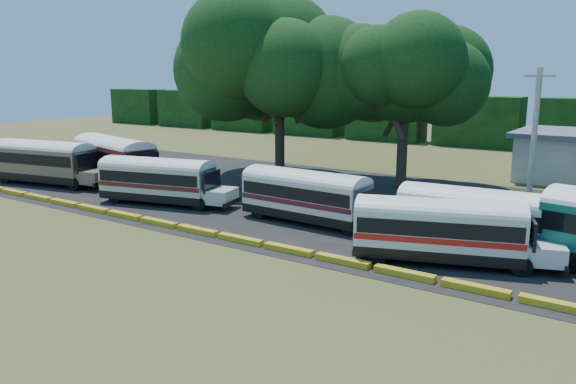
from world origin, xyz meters
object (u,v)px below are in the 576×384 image
Objects in this scene: bus_beige at (45,159)px; bus_white_red at (443,227)px; bus_cream_west at (160,178)px; tree_west at (279,54)px; bus_red at (115,157)px.

bus_beige is 32.21m from bus_white_red.
tree_west is (0.96, 12.50, 8.40)m from bus_cream_west.
bus_beige is at bearing 167.03° from bus_cream_west.
tree_west is at bearing 59.14° from bus_red.
bus_white_red is (28.00, -4.33, -0.43)m from bus_red.
bus_beige reaches higher than bus_white_red.
bus_white_red is (19.64, -1.20, -0.06)m from bus_cream_west.
bus_cream_west is at bearing -9.77° from bus_beige.
bus_cream_west is (8.36, -3.13, -0.37)m from bus_red.
tree_west is at bearing 124.44° from bus_white_red.
bus_beige is 12.56m from bus_cream_west.
bus_cream_west is at bearing 157.20° from bus_white_red.
bus_cream_west reaches higher than bus_white_red.
bus_red is 1.19× the size of bus_cream_west.
tree_west reaches higher than bus_white_red.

